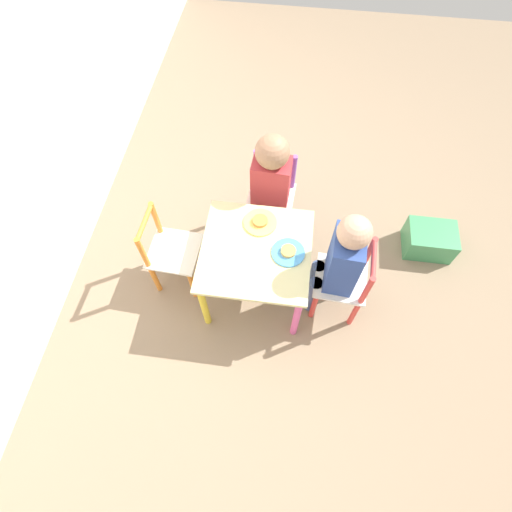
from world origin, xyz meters
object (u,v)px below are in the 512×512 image
at_px(kids_table, 256,256).
at_px(storage_bin, 429,240).
at_px(child_front, 340,260).
at_px(plate_right, 260,222).
at_px(plate_front, 288,252).
at_px(chair_red, 345,281).
at_px(child_right, 271,182).
at_px(chair_orange, 171,252).
at_px(chair_purple, 271,197).

relative_size(kids_table, storage_bin, 1.93).
bearing_deg(child_front, storage_bin, 130.18).
relative_size(plate_right, plate_front, 1.04).
xyz_separation_m(chair_red, child_right, (0.43, 0.44, 0.20)).
xyz_separation_m(plate_right, storage_bin, (0.25, -0.99, -0.35)).
distance_m(chair_orange, child_front, 0.89).
distance_m(chair_red, plate_front, 0.35).
bearing_deg(storage_bin, plate_right, 104.26).
bearing_deg(plate_front, child_front, -96.14).
xyz_separation_m(child_right, child_front, (-0.43, -0.38, -0.00)).
height_order(chair_orange, plate_front, chair_orange).
distance_m(chair_purple, chair_red, 0.65).
relative_size(chair_purple, plate_front, 3.27).
xyz_separation_m(chair_purple, chair_red, (-0.49, -0.43, 0.00)).
height_order(chair_orange, plate_right, chair_orange).
bearing_deg(child_right, storage_bin, 3.90).
xyz_separation_m(chair_red, plate_right, (0.19, 0.46, 0.18)).
height_order(chair_red, child_front, child_front).
xyz_separation_m(chair_orange, storage_bin, (0.39, -1.45, -0.18)).
relative_size(chair_red, plate_right, 3.15).
height_order(plate_right, storage_bin, plate_right).
xyz_separation_m(plate_right, plate_front, (-0.16, -0.16, -0.00)).
xyz_separation_m(plate_front, storage_bin, (0.41, -0.83, -0.35)).
height_order(chair_orange, storage_bin, chair_orange).
distance_m(chair_purple, child_right, 0.21).
distance_m(plate_front, storage_bin, 0.99).
relative_size(kids_table, chair_orange, 1.01).
xyz_separation_m(kids_table, child_right, (0.40, -0.02, 0.10)).
height_order(chair_purple, plate_front, chair_purple).
bearing_deg(child_front, chair_red, 90.00).
height_order(chair_red, storage_bin, chair_red).
bearing_deg(plate_right, kids_table, 180.00).
bearing_deg(plate_right, storage_bin, -75.74).
distance_m(chair_red, plate_right, 0.53).
relative_size(chair_purple, child_right, 0.70).
relative_size(kids_table, child_right, 0.71).
relative_size(chair_purple, storage_bin, 1.91).
distance_m(plate_right, storage_bin, 1.08).
distance_m(chair_red, child_front, 0.21).
relative_size(plate_front, storage_bin, 0.58).
distance_m(chair_red, storage_bin, 0.71).
height_order(chair_purple, child_front, child_front).
bearing_deg(storage_bin, plate_front, 116.12).
bearing_deg(child_right, chair_red, -41.16).
xyz_separation_m(chair_purple, child_front, (-0.49, -0.37, 0.20)).
height_order(chair_purple, chair_orange, same).
xyz_separation_m(chair_orange, plate_right, (0.13, -0.46, 0.18)).
height_order(chair_orange, child_front, child_front).
relative_size(child_right, storage_bin, 2.72).
relative_size(chair_orange, plate_front, 3.27).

